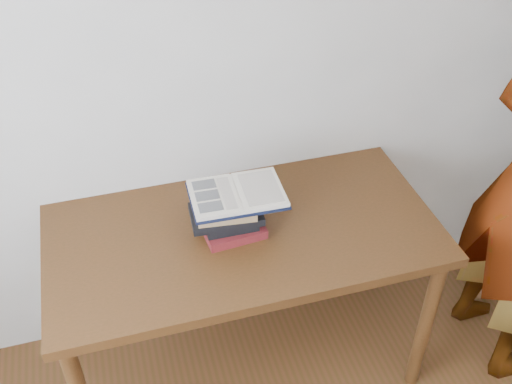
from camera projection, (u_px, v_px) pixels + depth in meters
name	position (u px, v px, depth m)	size (l,w,h in m)	color
desk	(244.00, 249.00, 2.33)	(1.48, 0.74, 0.79)	#482712
book_stack	(228.00, 215.00, 2.22)	(0.27, 0.19, 0.16)	maroon
open_book	(237.00, 194.00, 2.17)	(0.35, 0.25, 0.03)	black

